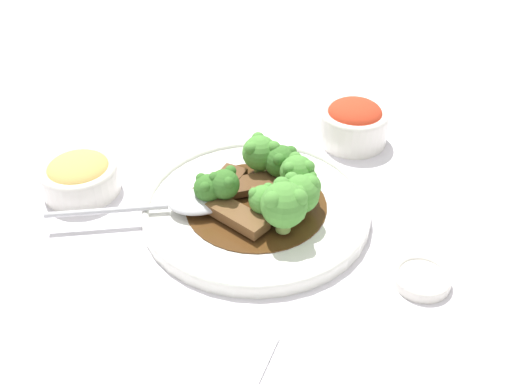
# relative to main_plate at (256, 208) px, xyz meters

# --- Properties ---
(ground_plane) EXTENTS (4.00, 4.00, 0.00)m
(ground_plane) POSITION_rel_main_plate_xyz_m (0.00, 0.00, -0.01)
(ground_plane) COLOR silver
(main_plate) EXTENTS (0.27, 0.27, 0.02)m
(main_plate) POSITION_rel_main_plate_xyz_m (0.00, 0.00, 0.00)
(main_plate) COLOR white
(main_plate) RESTS_ON ground_plane
(beef_strip_0) EXTENTS (0.08, 0.05, 0.01)m
(beef_strip_0) POSITION_rel_main_plate_xyz_m (-0.01, -0.04, 0.02)
(beef_strip_0) COLOR brown
(beef_strip_0) RESTS_ON main_plate
(beef_strip_1) EXTENTS (0.04, 0.07, 0.01)m
(beef_strip_1) POSITION_rel_main_plate_xyz_m (-0.05, 0.02, 0.01)
(beef_strip_1) COLOR brown
(beef_strip_1) RESTS_ON main_plate
(beef_strip_2) EXTENTS (0.07, 0.06, 0.01)m
(beef_strip_2) POSITION_rel_main_plate_xyz_m (0.02, 0.01, 0.01)
(beef_strip_2) COLOR brown
(beef_strip_2) RESTS_ON main_plate
(beef_strip_3) EXTENTS (0.07, 0.07, 0.01)m
(beef_strip_3) POSITION_rel_main_plate_xyz_m (-0.01, 0.03, 0.01)
(beef_strip_3) COLOR brown
(beef_strip_3) RESTS_ON main_plate
(broccoli_floret_0) EXTENTS (0.05, 0.05, 0.06)m
(broccoli_floret_0) POSITION_rel_main_plate_xyz_m (0.05, -0.04, 0.05)
(broccoli_floret_0) COLOR #8EB756
(broccoli_floret_0) RESTS_ON main_plate
(broccoli_floret_1) EXTENTS (0.04, 0.04, 0.05)m
(broccoli_floret_1) POSITION_rel_main_plate_xyz_m (0.01, 0.06, 0.03)
(broccoli_floret_1) COLOR #8EB756
(broccoli_floret_1) RESTS_ON main_plate
(broccoli_floret_2) EXTENTS (0.03, 0.03, 0.04)m
(broccoli_floret_2) POSITION_rel_main_plate_xyz_m (0.06, 0.02, 0.04)
(broccoli_floret_2) COLOR #7FA84C
(broccoli_floret_2) RESTS_ON main_plate
(broccoli_floret_3) EXTENTS (0.04, 0.04, 0.05)m
(broccoli_floret_3) POSITION_rel_main_plate_xyz_m (0.04, 0.03, 0.04)
(broccoli_floret_3) COLOR #8EB756
(broccoli_floret_3) RESTS_ON main_plate
(broccoli_floret_4) EXTENTS (0.03, 0.03, 0.04)m
(broccoli_floret_4) POSITION_rel_main_plate_xyz_m (-0.05, -0.02, 0.03)
(broccoli_floret_4) COLOR #7FA84C
(broccoli_floret_4) RESTS_ON main_plate
(broccoli_floret_5) EXTENTS (0.04, 0.04, 0.05)m
(broccoli_floret_5) POSITION_rel_main_plate_xyz_m (-0.03, -0.01, 0.04)
(broccoli_floret_5) COLOR #7FA84C
(broccoli_floret_5) RESTS_ON main_plate
(broccoli_floret_6) EXTENTS (0.04, 0.04, 0.05)m
(broccoli_floret_6) POSITION_rel_main_plate_xyz_m (-0.02, 0.06, 0.04)
(broccoli_floret_6) COLOR #7FA84C
(broccoli_floret_6) RESTS_ON main_plate
(broccoli_floret_7) EXTENTS (0.04, 0.04, 0.06)m
(broccoli_floret_7) POSITION_rel_main_plate_xyz_m (0.06, -0.01, 0.04)
(broccoli_floret_7) COLOR #7FA84C
(broccoli_floret_7) RESTS_ON main_plate
(broccoli_floret_8) EXTENTS (0.03, 0.03, 0.04)m
(broccoli_floret_8) POSITION_rel_main_plate_xyz_m (0.02, -0.02, 0.03)
(broccoli_floret_8) COLOR #8EB756
(broccoli_floret_8) RESTS_ON main_plate
(serving_spoon) EXTENTS (0.20, 0.13, 0.01)m
(serving_spoon) POSITION_rel_main_plate_xyz_m (-0.07, -0.04, 0.02)
(serving_spoon) COLOR #B7B7BC
(serving_spoon) RESTS_ON main_plate
(side_bowl_kimchi) EXTENTS (0.10, 0.10, 0.06)m
(side_bowl_kimchi) POSITION_rel_main_plate_xyz_m (0.07, 0.20, 0.02)
(side_bowl_kimchi) COLOR white
(side_bowl_kimchi) RESTS_ON ground_plane
(side_bowl_appetizer) EXTENTS (0.10, 0.10, 0.05)m
(side_bowl_appetizer) POSITION_rel_main_plate_xyz_m (-0.22, -0.04, 0.01)
(side_bowl_appetizer) COLOR white
(side_bowl_appetizer) RESTS_ON ground_plane
(sauce_dish) EXTENTS (0.06, 0.06, 0.01)m
(sauce_dish) POSITION_rel_main_plate_xyz_m (0.20, -0.04, -0.00)
(sauce_dish) COLOR white
(sauce_dish) RESTS_ON ground_plane
(paper_napkin) EXTENTS (0.13, 0.11, 0.01)m
(paper_napkin) POSITION_rel_main_plate_xyz_m (0.02, -0.22, -0.01)
(paper_napkin) COLOR white
(paper_napkin) RESTS_ON ground_plane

